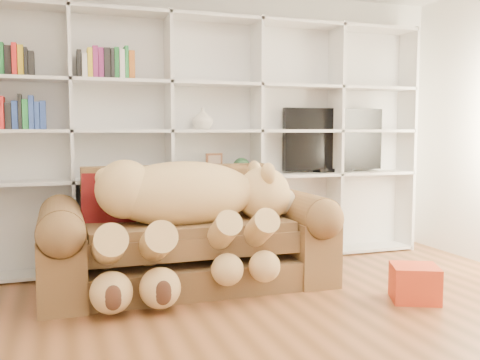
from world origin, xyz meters
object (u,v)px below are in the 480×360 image
object	(u,v)px
teddy_bear	(187,207)
tv	(333,141)
sofa	(188,241)
gift_box	(415,283)

from	to	relation	value
teddy_bear	tv	xyz separation A→B (m)	(1.80, 0.91, 0.50)
sofa	tv	distance (m)	2.06
sofa	teddy_bear	size ratio (longest dim) A/B	1.32
sofa	gift_box	bearing A→B (deg)	-32.22
gift_box	sofa	bearing A→B (deg)	147.78
gift_box	tv	bearing A→B (deg)	83.16
teddy_bear	gift_box	distance (m)	1.86
sofa	teddy_bear	world-z (taller)	teddy_bear
tv	sofa	bearing A→B (deg)	-157.93
gift_box	tv	size ratio (longest dim) A/B	0.30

